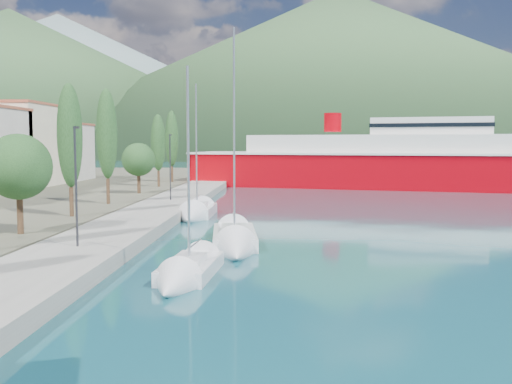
{
  "coord_description": "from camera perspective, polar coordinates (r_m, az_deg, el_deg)",
  "views": [
    {
      "loc": [
        1.41,
        -15.22,
        5.98
      ],
      "look_at": [
        0.0,
        14.0,
        3.5
      ],
      "focal_mm": 40.0,
      "sensor_mm": 36.0,
      "label": 1
    }
  ],
  "objects": [
    {
      "name": "ground",
      "position": [
        135.36,
        2.17,
        2.31
      ],
      "size": [
        1400.0,
        1400.0,
        0.0
      ],
      "primitive_type": "plane",
      "color": "#134C57"
    },
    {
      "name": "quay",
      "position": [
        42.88,
        -11.33,
        -2.73
      ],
      "size": [
        5.0,
        88.0,
        0.8
      ],
      "primitive_type": "cube",
      "color": "gray",
      "rests_on": "ground"
    },
    {
      "name": "hills_far",
      "position": [
        652.54,
        15.17,
        10.96
      ],
      "size": [
        1480.0,
        900.0,
        180.0
      ],
      "color": "gray",
      "rests_on": "ground"
    },
    {
      "name": "hills_near",
      "position": [
        401.91,
        16.97,
        10.8
      ],
      "size": [
        1010.0,
        520.0,
        115.0
      ],
      "color": "#375A33",
      "rests_on": "ground"
    },
    {
      "name": "tree_row",
      "position": [
        48.42,
        -15.86,
        4.37
      ],
      "size": [
        3.85,
        61.38,
        10.61
      ],
      "color": "#47301E",
      "rests_on": "land_strip"
    },
    {
      "name": "lamp_posts",
      "position": [
        30.73,
        -17.05,
        1.09
      ],
      "size": [
        0.15,
        45.91,
        6.06
      ],
      "color": "#2D2D33",
      "rests_on": "quay"
    },
    {
      "name": "sailboat_near",
      "position": [
        24.81,
        -7.45,
        -8.47
      ],
      "size": [
        2.64,
        7.25,
        10.22
      ],
      "color": "silver",
      "rests_on": "ground"
    },
    {
      "name": "sailboat_mid",
      "position": [
        32.2,
        -2.1,
        -5.27
      ],
      "size": [
        3.5,
        9.71,
        13.67
      ],
      "color": "silver",
      "rests_on": "ground"
    },
    {
      "name": "sailboat_far",
      "position": [
        45.91,
        -6.23,
        -2.25
      ],
      "size": [
        2.6,
        8.07,
        11.86
      ],
      "color": "silver",
      "rests_on": "ground"
    },
    {
      "name": "ferry",
      "position": [
        79.97,
        13.1,
        2.79
      ],
      "size": [
        55.56,
        24.19,
        10.8
      ],
      "color": "#A70009",
      "rests_on": "ground"
    }
  ]
}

